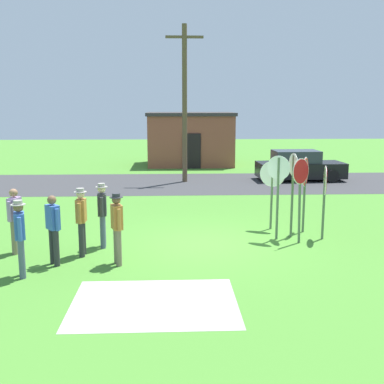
# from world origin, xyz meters

# --- Properties ---
(ground_plane) EXTENTS (80.00, 80.00, 0.00)m
(ground_plane) POSITION_xyz_m (0.00, 0.00, 0.00)
(ground_plane) COLOR #47842D
(street_asphalt) EXTENTS (60.00, 6.40, 0.01)m
(street_asphalt) POSITION_xyz_m (0.00, 10.24, 0.00)
(street_asphalt) COLOR #38383A
(street_asphalt) RESTS_ON ground
(concrete_path) EXTENTS (3.20, 2.40, 0.01)m
(concrete_path) POSITION_xyz_m (-1.24, -3.93, 0.00)
(concrete_path) COLOR #ADAAA3
(concrete_path) RESTS_ON ground
(building_background) EXTENTS (5.44, 4.17, 3.29)m
(building_background) POSITION_xyz_m (0.31, 17.59, 1.65)
(building_background) COLOR brown
(building_background) RESTS_ON ground
(utility_pole) EXTENTS (1.80, 0.24, 7.52)m
(utility_pole) POSITION_xyz_m (-0.24, 10.74, 3.94)
(utility_pole) COLOR brown
(utility_pole) RESTS_ON ground
(parked_car_on_street) EXTENTS (4.36, 2.13, 1.51)m
(parked_car_on_street) POSITION_xyz_m (5.56, 10.97, 0.69)
(parked_car_on_street) COLOR black
(parked_car_on_street) RESTS_ON ground
(stop_sign_low_front) EXTENTS (0.11, 0.65, 2.43)m
(stop_sign_low_front) POSITION_xyz_m (2.55, 0.56, 1.63)
(stop_sign_low_front) COLOR #51664C
(stop_sign_low_front) RESTS_ON ground
(stop_sign_center_cluster) EXTENTS (0.21, 0.81, 2.11)m
(stop_sign_center_cluster) POSITION_xyz_m (3.39, 0.32, 1.45)
(stop_sign_center_cluster) COLOR #51664C
(stop_sign_center_cluster) RESTS_ON ground
(stop_sign_leaning_left) EXTENTS (0.57, 0.47, 2.35)m
(stop_sign_leaning_left) POSITION_xyz_m (2.60, -0.01, 1.60)
(stop_sign_leaning_left) COLOR #51664C
(stop_sign_leaning_left) RESTS_ON ground
(stop_sign_rear_right) EXTENTS (0.56, 0.41, 2.39)m
(stop_sign_rear_right) POSITION_xyz_m (2.08, 0.36, 1.61)
(stop_sign_rear_right) COLOR #51664C
(stop_sign_rear_right) RESTS_ON ground
(stop_sign_far_back) EXTENTS (0.70, 0.41, 2.10)m
(stop_sign_far_back) POSITION_xyz_m (2.16, 1.53, 1.43)
(stop_sign_far_back) COLOR #51664C
(stop_sign_far_back) RESTS_ON ground
(stop_sign_rear_left) EXTENTS (0.40, 0.79, 2.27)m
(stop_sign_rear_left) POSITION_xyz_m (3.05, 1.11, 1.56)
(stop_sign_rear_left) COLOR #51664C
(stop_sign_rear_left) RESTS_ON ground
(person_on_left) EXTENTS (0.32, 0.57, 1.74)m
(person_on_left) POSITION_xyz_m (-2.74, -0.19, 0.98)
(person_on_left) COLOR #4C5670
(person_on_left) RESTS_ON ground
(person_holding_notes) EXTENTS (0.30, 0.56, 1.69)m
(person_holding_notes) POSITION_xyz_m (-4.89, -0.63, 0.95)
(person_holding_notes) COLOR #7A6B56
(person_holding_notes) RESTS_ON ground
(person_in_dark_shirt) EXTENTS (0.40, 0.47, 1.69)m
(person_in_dark_shirt) POSITION_xyz_m (-3.70, -1.59, 0.95)
(person_in_dark_shirt) COLOR #2D2D33
(person_in_dark_shirt) RESTS_ON ground
(person_in_teal) EXTENTS (0.33, 0.54, 1.74)m
(person_in_teal) POSITION_xyz_m (-2.19, -1.63, 0.98)
(person_in_teal) COLOR #7A6B56
(person_in_teal) RESTS_ON ground
(person_with_sunhat) EXTENTS (0.32, 0.55, 1.74)m
(person_with_sunhat) POSITION_xyz_m (-4.22, -2.37, 0.98)
(person_with_sunhat) COLOR #4C5670
(person_with_sunhat) RESTS_ON ground
(person_near_signs) EXTENTS (0.32, 0.57, 1.74)m
(person_near_signs) POSITION_xyz_m (-3.16, -0.90, 0.98)
(person_near_signs) COLOR #2D2D33
(person_near_signs) RESTS_ON ground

